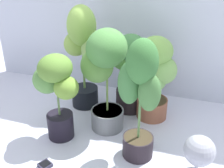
# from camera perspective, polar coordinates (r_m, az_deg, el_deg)

# --- Properties ---
(ground_plane) EXTENTS (8.00, 8.00, 0.00)m
(ground_plane) POSITION_cam_1_polar(r_m,az_deg,el_deg) (2.22, -1.30, -10.98)
(ground_plane) COLOR silver
(ground_plane) RESTS_ON ground
(potted_plant_back_center) EXTENTS (0.46, 0.37, 0.72)m
(potted_plant_back_center) POSITION_cam_1_polar(r_m,az_deg,el_deg) (2.39, 4.04, 3.17)
(potted_plant_back_center) COLOR black
(potted_plant_back_center) RESTS_ON ground
(potted_plant_front_right) EXTENTS (0.33, 0.23, 0.87)m
(potted_plant_front_right) POSITION_cam_1_polar(r_m,az_deg,el_deg) (1.78, 5.76, -1.84)
(potted_plant_front_right) COLOR #271F25
(potted_plant_front_right) RESTS_ON ground
(potted_plant_front_left) EXTENTS (0.41, 0.27, 0.69)m
(potted_plant_front_left) POSITION_cam_1_polar(r_m,az_deg,el_deg) (2.05, -11.57, -0.96)
(potted_plant_front_left) COLOR black
(potted_plant_front_left) RESTS_ON ground
(potted_plant_back_left) EXTENTS (0.44, 0.35, 0.94)m
(potted_plant_back_left) POSITION_cam_1_polar(r_m,az_deg,el_deg) (2.43, -6.09, 7.08)
(potted_plant_back_left) COLOR black
(potted_plant_back_left) RESTS_ON ground
(potted_plant_back_right) EXTENTS (0.45, 0.35, 0.74)m
(potted_plant_back_right) POSITION_cam_1_polar(r_m,az_deg,el_deg) (2.29, 8.94, 2.12)
(potted_plant_back_right) COLOR #95583D
(potted_plant_back_right) RESTS_ON ground
(potted_plant_center) EXTENTS (0.43, 0.38, 0.84)m
(potted_plant_center) POSITION_cam_1_polar(r_m,az_deg,el_deg) (2.09, -1.67, 3.16)
(potted_plant_center) COLOR slate
(potted_plant_center) RESTS_ON ground
(hygrometer_box) EXTENTS (0.11, 0.11, 0.03)m
(hygrometer_box) POSITION_cam_1_polar(r_m,az_deg,el_deg) (2.01, -13.81, -16.11)
(hygrometer_box) COLOR #2E2C3F
(hygrometer_box) RESTS_ON ground
(floor_fan) EXTENTS (0.20, 0.20, 0.34)m
(floor_fan) POSITION_cam_1_polar(r_m,az_deg,el_deg) (1.81, 17.68, -13.70)
(floor_fan) COLOR black
(floor_fan) RESTS_ON ground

